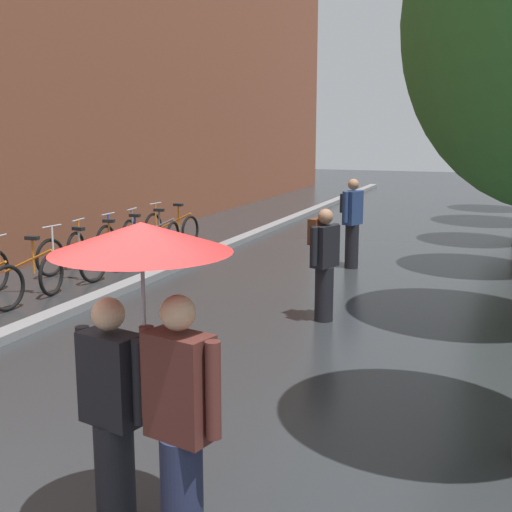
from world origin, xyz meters
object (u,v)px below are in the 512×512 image
(parked_bicycle_6, at_px, (127,242))
(pedestrian_walking_far, at_px, (352,221))
(parked_bicycle_5, at_px, (100,249))
(parked_bicycle_3, at_px, (23,271))
(parked_bicycle_7, at_px, (151,235))
(pedestrian_walking_midground, at_px, (324,261))
(parked_bicycle_4, at_px, (71,259))
(couple_under_umbrella, at_px, (144,343))
(parked_bicycle_8, at_px, (171,228))

(parked_bicycle_6, relative_size, pedestrian_walking_far, 0.63)
(parked_bicycle_5, bearing_deg, parked_bicycle_6, 87.60)
(parked_bicycle_3, bearing_deg, parked_bicycle_7, 88.81)
(parked_bicycle_5, xyz_separation_m, pedestrian_walking_midground, (4.92, -1.89, 0.47))
(parked_bicycle_4, relative_size, parked_bicycle_5, 1.00)
(parked_bicycle_4, height_order, parked_bicycle_7, same)
(parked_bicycle_5, relative_size, pedestrian_walking_far, 0.68)
(pedestrian_walking_far, bearing_deg, parked_bicycle_4, -147.99)
(parked_bicycle_5, distance_m, pedestrian_walking_far, 4.85)
(parked_bicycle_6, distance_m, couple_under_umbrella, 9.78)
(parked_bicycle_8, relative_size, pedestrian_walking_far, 0.66)
(parked_bicycle_7, xyz_separation_m, pedestrian_walking_midground, (4.87, -3.74, 0.47))
(parked_bicycle_5, bearing_deg, pedestrian_walking_far, 21.63)
(parked_bicycle_5, height_order, parked_bicycle_6, same)
(parked_bicycle_3, xyz_separation_m, parked_bicycle_4, (0.09, 1.15, 0.00))
(parked_bicycle_4, distance_m, parked_bicycle_8, 3.91)
(parked_bicycle_5, distance_m, parked_bicycle_6, 0.91)
(couple_under_umbrella, bearing_deg, parked_bicycle_8, 117.31)
(parked_bicycle_7, bearing_deg, parked_bicycle_8, 93.95)
(parked_bicycle_3, bearing_deg, parked_bicycle_6, 88.71)
(parked_bicycle_3, distance_m, parked_bicycle_5, 2.14)
(parked_bicycle_3, relative_size, parked_bicycle_5, 0.99)
(couple_under_umbrella, bearing_deg, pedestrian_walking_midground, 93.58)
(parked_bicycle_3, xyz_separation_m, couple_under_umbrella, (5.29, -5.16, 1.01))
(parked_bicycle_7, xyz_separation_m, parked_bicycle_8, (-0.07, 1.08, 0.00))
(parked_bicycle_4, height_order, pedestrian_walking_far, pedestrian_walking_far)
(couple_under_umbrella, relative_size, pedestrian_walking_far, 1.23)
(parked_bicycle_7, height_order, pedestrian_walking_far, pedestrian_walking_far)
(parked_bicycle_4, xyz_separation_m, parked_bicycle_6, (-0.02, 1.89, 0.00))
(parked_bicycle_6, bearing_deg, parked_bicycle_3, -91.29)
(parked_bicycle_6, bearing_deg, pedestrian_walking_midground, -29.76)
(parked_bicycle_4, xyz_separation_m, pedestrian_walking_far, (4.42, 2.76, 0.54))
(parked_bicycle_6, height_order, pedestrian_walking_far, pedestrian_walking_far)
(parked_bicycle_6, bearing_deg, parked_bicycle_7, 89.15)
(parked_bicycle_6, height_order, parked_bicycle_7, same)
(couple_under_umbrella, relative_size, pedestrian_walking_midground, 1.34)
(parked_bicycle_5, height_order, pedestrian_walking_midground, pedestrian_walking_midground)
(parked_bicycle_3, relative_size, parked_bicycle_6, 1.06)
(parked_bicycle_5, height_order, parked_bicycle_7, same)
(parked_bicycle_8, distance_m, pedestrian_walking_midground, 6.92)
(parked_bicycle_4, distance_m, couple_under_umbrella, 8.24)
(parked_bicycle_3, relative_size, pedestrian_walking_far, 0.67)
(parked_bicycle_7, distance_m, pedestrian_walking_far, 4.46)
(parked_bicycle_8, bearing_deg, pedestrian_walking_far, -14.36)
(parked_bicycle_4, height_order, couple_under_umbrella, couple_under_umbrella)
(parked_bicycle_4, distance_m, pedestrian_walking_midground, 4.96)
(parked_bicycle_4, bearing_deg, pedestrian_walking_midground, -10.49)
(pedestrian_walking_far, bearing_deg, parked_bicycle_3, -139.04)
(parked_bicycle_7, bearing_deg, parked_bicycle_5, -91.61)
(parked_bicycle_4, height_order, parked_bicycle_6, same)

